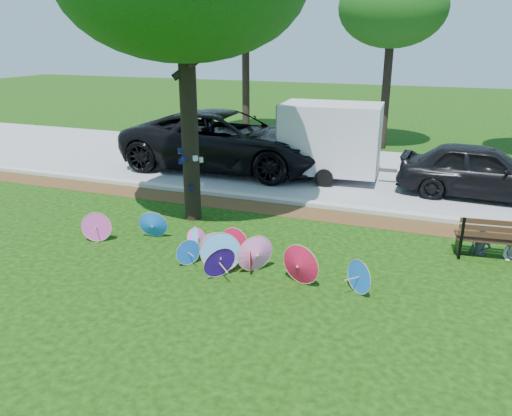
# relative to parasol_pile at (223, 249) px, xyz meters

# --- Properties ---
(ground) EXTENTS (90.00, 90.00, 0.00)m
(ground) POSITION_rel_parasol_pile_xyz_m (-0.25, -0.64, -0.38)
(ground) COLOR black
(ground) RESTS_ON ground
(mulch_strip) EXTENTS (90.00, 1.00, 0.01)m
(mulch_strip) POSITION_rel_parasol_pile_xyz_m (-0.25, 3.86, -0.37)
(mulch_strip) COLOR #472D16
(mulch_strip) RESTS_ON ground
(curb) EXTENTS (90.00, 0.30, 0.12)m
(curb) POSITION_rel_parasol_pile_xyz_m (-0.25, 4.56, -0.32)
(curb) COLOR #B7B5AD
(curb) RESTS_ON ground
(street) EXTENTS (90.00, 8.00, 0.01)m
(street) POSITION_rel_parasol_pile_xyz_m (-0.25, 8.71, -0.37)
(street) COLOR gray
(street) RESTS_ON ground
(parasol_pile) EXTENTS (7.05, 1.93, 0.88)m
(parasol_pile) POSITION_rel_parasol_pile_xyz_m (0.00, 0.00, 0.00)
(parasol_pile) COLOR #F677CE
(parasol_pile) RESTS_ON ground
(black_van) EXTENTS (7.72, 3.69, 2.13)m
(black_van) POSITION_rel_parasol_pile_xyz_m (-3.24, 7.67, 0.69)
(black_van) COLOR black
(black_van) RESTS_ON ground
(dark_pickup) EXTENTS (4.95, 2.18, 1.66)m
(dark_pickup) POSITION_rel_parasol_pile_xyz_m (5.40, 7.18, 0.45)
(dark_pickup) COLOR black
(dark_pickup) RESTS_ON ground
(cargo_trailer) EXTENTS (3.37, 2.25, 2.88)m
(cargo_trailer) POSITION_rel_parasol_pile_xyz_m (0.61, 7.64, 1.06)
(cargo_trailer) COLOR silver
(cargo_trailer) RESTS_ON ground
(park_bench) EXTENTS (1.92, 0.90, 0.97)m
(park_bench) POSITION_rel_parasol_pile_xyz_m (5.58, 2.52, 0.11)
(park_bench) COLOR black
(park_bench) RESTS_ON ground
(person_left) EXTENTS (0.48, 0.35, 1.23)m
(person_left) POSITION_rel_parasol_pile_xyz_m (5.23, 2.57, 0.24)
(person_left) COLOR #39404E
(person_left) RESTS_ON ground
(bg_trees) EXTENTS (17.88, 5.73, 7.40)m
(bg_trees) POSITION_rel_parasol_pile_xyz_m (1.63, 13.60, 5.39)
(bg_trees) COLOR black
(bg_trees) RESTS_ON ground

